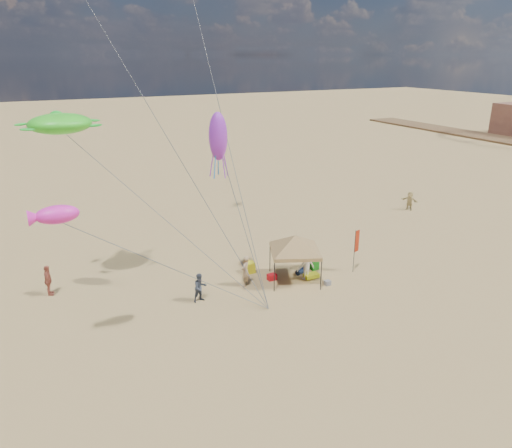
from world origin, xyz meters
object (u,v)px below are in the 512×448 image
Objects in this scene: cooler_blue at (308,252)px; person_near_c at (306,265)px; chair_green at (314,264)px; person_near_a at (245,271)px; beach_cart at (311,276)px; chair_yellow at (250,267)px; person_far_a at (48,280)px; feather_flag at (356,244)px; canopy_tent at (295,237)px; person_far_c at (410,201)px; cooler_red at (272,277)px; person_near_b at (200,288)px.

person_near_c is (-2.16, -3.13, 0.72)m from cooler_blue.
person_near_a reaches higher than chair_green.
beach_cart is 0.79m from person_near_c.
chair_yellow is 0.38× the size of person_near_c.
cooler_blue is 3.74m from beach_cart.
person_far_a is (-11.48, 2.45, 0.55)m from chair_yellow.
feather_flag is 1.53× the size of person_near_c.
canopy_tent reaches higher than person_far_c.
person_near_c is (-1.24, -0.99, 0.56)m from chair_green.
feather_flag is 2.97m from chair_green.
person_far_a reaches higher than chair_green.
feather_flag reaches higher than person_near_a.
person_near_c reaches higher than beach_cart.
cooler_red is 0.77× the size of chair_green.
person_near_a is at bearing 165.87° from beach_cart.
chair_yellow is 0.78× the size of beach_cart.
chair_green is (3.14, 0.19, 0.16)m from cooler_red.
person_near_b is (-10.02, 0.70, -1.05)m from feather_flag.
person_far_c is at bearing -72.69° from person_far_a.
beach_cart is 0.54× the size of person_far_c.
person_far_c is at bearing 21.44° from cooler_red.
beach_cart is (1.05, -0.28, -2.60)m from canopy_tent.
beach_cart is 0.54× the size of person_near_b.
feather_flag is at bearing -94.98° from person_far_a.
chair_yellow is 0.38× the size of person_near_a.
feather_flag reaches higher than person_far_c.
person_far_a is (-17.42, 5.25, -0.98)m from feather_flag.
person_near_b is at bearing 179.25° from canopy_tent.
feather_flag reaches higher than cooler_red.
canopy_tent reaches higher than person_near_a.
beach_cart is at bearing -97.01° from person_far_a.
person_far_a reaches higher than person_near_b.
chair_yellow is 11.75m from person_far_a.
beach_cart is at bearing 159.68° from person_near_c.
canopy_tent is 2.76× the size of person_near_c.
person_near_c is (2.61, -2.33, 0.56)m from chair_yellow.
person_far_a is at bearing 174.21° from cooler_blue.
beach_cart is (-1.84, -3.26, 0.01)m from cooler_blue.
chair_green is 0.38× the size of person_near_a.
person_far_c is (14.29, 6.65, 0.48)m from chair_green.
feather_flag is at bearing 128.19° from person_near_a.
person_near_a is 1.12× the size of person_near_b.
feather_flag is 5.64m from cooler_red.
person_far_a is (-7.40, 4.55, 0.07)m from person_near_b.
person_near_b reaches higher than beach_cart.
chair_yellow is at bearing -170.43° from cooler_blue.
cooler_blue is at bearing 66.72° from chair_green.
chair_green is 0.42× the size of person_near_b.
beach_cart is at bearing -39.87° from chair_yellow.
person_near_c reaches higher than cooler_red.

